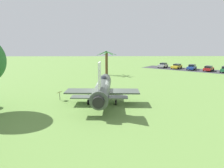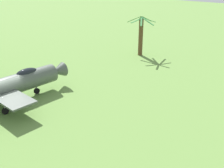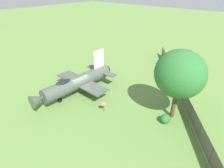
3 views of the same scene
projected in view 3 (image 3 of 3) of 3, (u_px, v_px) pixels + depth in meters
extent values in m
plane|color=#668E42|center=(79.00, 93.00, 25.56)|extent=(200.00, 200.00, 0.00)
cylinder|color=#4C564C|center=(78.00, 82.00, 24.74)|extent=(10.29, 2.16, 1.78)
cone|color=#4C564C|center=(38.00, 99.00, 21.06)|extent=(1.66, 1.57, 1.51)
cylinder|color=black|center=(106.00, 70.00, 28.20)|extent=(0.64, 1.09, 1.07)
ellipsoid|color=black|center=(63.00, 83.00, 22.93)|extent=(2.23, 0.98, 0.84)
cube|color=white|center=(99.00, 59.00, 26.20)|extent=(1.80, 0.21, 2.57)
cube|color=#4C564C|center=(94.00, 89.00, 23.66)|extent=(2.31, 3.43, 0.16)
cube|color=#4C564C|center=(70.00, 76.00, 26.70)|extent=(2.31, 3.43, 0.16)
cube|color=#4C564C|center=(110.00, 74.00, 26.37)|extent=(1.17, 1.84, 0.10)
cube|color=#4C564C|center=(93.00, 67.00, 28.49)|extent=(1.17, 1.84, 0.10)
cylinder|color=#A5A8AD|center=(59.00, 96.00, 23.14)|extent=(0.12, 0.12, 1.21)
cylinder|color=black|center=(60.00, 100.00, 23.43)|extent=(0.61, 0.20, 0.60)
cylinder|color=#A5A8AD|center=(92.00, 88.00, 24.84)|extent=(0.12, 0.12, 1.21)
cylinder|color=black|center=(93.00, 92.00, 25.13)|extent=(0.61, 0.20, 0.60)
cylinder|color=#A5A8AD|center=(77.00, 81.00, 26.72)|extent=(0.12, 0.12, 1.21)
cylinder|color=black|center=(78.00, 84.00, 27.02)|extent=(0.61, 0.20, 0.60)
cylinder|color=brown|center=(174.00, 102.00, 20.11)|extent=(0.46, 0.46, 4.00)
ellipsoid|color=#2D7033|center=(180.00, 74.00, 18.51)|extent=(4.75, 5.13, 5.04)
cylinder|color=#4C4238|center=(211.00, 156.00, 15.17)|extent=(0.08, 0.08, 1.83)
cylinder|color=#4C4238|center=(199.00, 131.00, 17.71)|extent=(0.08, 0.08, 1.83)
cylinder|color=#4C4238|center=(191.00, 112.00, 20.25)|extent=(0.08, 0.08, 1.83)
cylinder|color=#4C4238|center=(184.00, 98.00, 22.80)|extent=(0.08, 0.08, 1.83)
cylinder|color=#4C4238|center=(178.00, 86.00, 25.34)|extent=(0.08, 0.08, 1.83)
cylinder|color=#4C4238|center=(174.00, 77.00, 27.88)|extent=(0.08, 0.08, 1.83)
cylinder|color=#4C4238|center=(170.00, 69.00, 30.43)|extent=(0.08, 0.08, 1.83)
cylinder|color=#4C4238|center=(167.00, 62.00, 32.97)|extent=(0.08, 0.08, 1.83)
cylinder|color=#4C4238|center=(164.00, 56.00, 35.51)|extent=(0.08, 0.08, 1.83)
cylinder|color=#4C4238|center=(162.00, 51.00, 38.06)|extent=(0.08, 0.08, 1.83)
cylinder|color=#4C4238|center=(182.00, 86.00, 23.65)|extent=(26.02, 18.75, 0.05)
cube|color=#59544C|center=(181.00, 92.00, 24.07)|extent=(26.01, 18.72, 1.76)
ellipsoid|color=#2D7033|center=(165.00, 119.00, 19.90)|extent=(1.14, 1.04, 1.03)
cylinder|color=#333333|center=(104.00, 108.00, 21.73)|extent=(0.06, 0.06, 0.90)
cube|color=olive|center=(104.00, 104.00, 21.45)|extent=(0.71, 0.62, 0.25)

